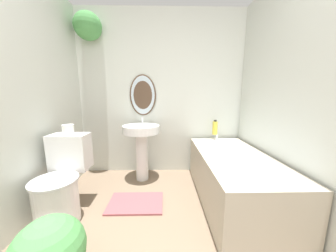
% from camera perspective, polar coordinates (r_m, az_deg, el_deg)
% --- Properties ---
extents(wall_back, '(2.53, 0.36, 2.40)m').
position_cam_1_polar(wall_back, '(2.58, -4.92, 12.90)').
color(wall_back, silver).
rests_on(wall_back, ground_plane).
extents(wall_left, '(0.06, 2.35, 2.40)m').
position_cam_1_polar(wall_left, '(1.93, -43.28, 8.26)').
color(wall_left, silver).
rests_on(wall_left, ground_plane).
extents(wall_right, '(0.06, 2.35, 2.40)m').
position_cam_1_polar(wall_right, '(1.87, 38.84, 8.79)').
color(wall_right, silver).
rests_on(wall_right, ground_plane).
extents(toilet, '(0.40, 0.60, 0.78)m').
position_cam_1_polar(toilet, '(1.99, -32.26, -15.95)').
color(toilet, white).
rests_on(toilet, ground_plane).
extents(pedestal_sink, '(0.50, 0.50, 0.88)m').
position_cam_1_polar(pedestal_sink, '(2.37, -8.96, -5.10)').
color(pedestal_sink, white).
rests_on(pedestal_sink, ground_plane).
extents(bathtub, '(0.73, 1.49, 0.61)m').
position_cam_1_polar(bathtub, '(2.12, 21.13, -15.51)').
color(bathtub, '#B2A893').
rests_on(bathtub, ground_plane).
extents(shampoo_bottle, '(0.07, 0.07, 0.22)m').
position_cam_1_polar(shampoo_bottle, '(2.58, 15.62, -0.57)').
color(shampoo_bottle, gold).
rests_on(shampoo_bottle, bathtub).
extents(bath_mat, '(0.59, 0.39, 0.02)m').
position_cam_1_polar(bath_mat, '(2.07, -10.86, -24.21)').
color(bath_mat, '#934C51').
rests_on(bath_mat, ground_plane).
extents(toilet_paper_roll, '(0.11, 0.11, 0.10)m').
position_cam_1_polar(toilet_paper_roll, '(2.01, -30.72, -1.01)').
color(toilet_paper_roll, white).
rests_on(toilet_paper_roll, toilet).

